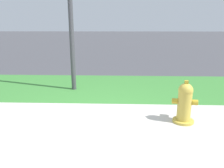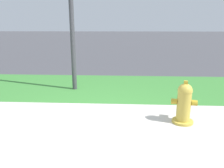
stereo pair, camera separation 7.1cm
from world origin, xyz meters
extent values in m
plane|color=#424247|center=(0.00, 0.00, 0.00)|extent=(120.00, 120.00, 0.00)
cube|color=#BCB7AD|center=(0.00, 0.00, 0.01)|extent=(18.00, 2.31, 0.01)
cube|color=#387A33|center=(0.00, 2.46, 0.00)|extent=(18.00, 2.60, 0.01)
cylinder|color=gold|center=(1.51, 0.35, 0.03)|extent=(0.34, 0.34, 0.05)
cylinder|color=gold|center=(1.51, 0.35, 0.30)|extent=(0.22, 0.22, 0.50)
sphere|color=gold|center=(1.51, 0.35, 0.55)|extent=(0.23, 0.23, 0.23)
cube|color=#B29323|center=(1.51, 0.35, 0.68)|extent=(0.06, 0.06, 0.06)
cylinder|color=#B29323|center=(1.35, 0.38, 0.36)|extent=(0.10, 0.10, 0.09)
cylinder|color=#B29323|center=(1.66, 0.32, 0.36)|extent=(0.10, 0.10, 0.09)
cylinder|color=#B29323|center=(1.53, 0.51, 0.36)|extent=(0.14, 0.12, 0.12)
cylinder|color=#3D3D42|center=(-0.68, 2.20, 2.08)|extent=(0.11, 0.11, 4.17)
camera|label=1|loc=(0.47, -2.99, 1.53)|focal=35.00mm
camera|label=2|loc=(0.54, -2.98, 1.53)|focal=35.00mm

